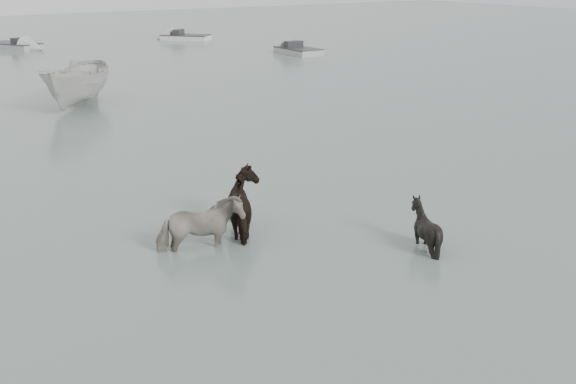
# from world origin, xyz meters

# --- Properties ---
(ground) EXTENTS (140.00, 140.00, 0.00)m
(ground) POSITION_xyz_m (0.00, 0.00, 0.00)
(ground) COLOR #516159
(ground) RESTS_ON ground
(pony_pinto) EXTENTS (1.77, 1.10, 1.39)m
(pony_pinto) POSITION_xyz_m (-2.38, 0.50, 0.70)
(pony_pinto) COLOR black
(pony_pinto) RESTS_ON ground
(pony_dark) EXTENTS (1.34, 1.55, 1.52)m
(pony_dark) POSITION_xyz_m (-1.01, 0.94, 0.76)
(pony_dark) COLOR black
(pony_dark) RESTS_ON ground
(pony_black) EXTENTS (1.42, 1.36, 1.21)m
(pony_black) POSITION_xyz_m (1.35, -1.75, 0.61)
(pony_black) COLOR black
(pony_black) RESTS_ON ground
(boat_small) EXTENTS (4.32, 4.75, 1.81)m
(boat_small) POSITION_xyz_m (0.31, 16.20, 0.90)
(boat_small) COLOR #B3B3AE
(boat_small) RESTS_ON ground
(skiff_port) EXTENTS (1.60, 4.38, 0.75)m
(skiff_port) POSITION_xyz_m (16.68, 25.29, 0.38)
(skiff_port) COLOR #959795
(skiff_port) RESTS_ON ground
(skiff_mid) EXTENTS (3.73, 5.36, 0.75)m
(skiff_mid) POSITION_xyz_m (3.01, 37.75, 0.38)
(skiff_mid) COLOR gray
(skiff_mid) RESTS_ON ground
(skiff_star) EXTENTS (4.32, 4.49, 0.75)m
(skiff_star) POSITION_xyz_m (14.62, 36.63, 0.38)
(skiff_star) COLOR silver
(skiff_star) RESTS_ON ground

